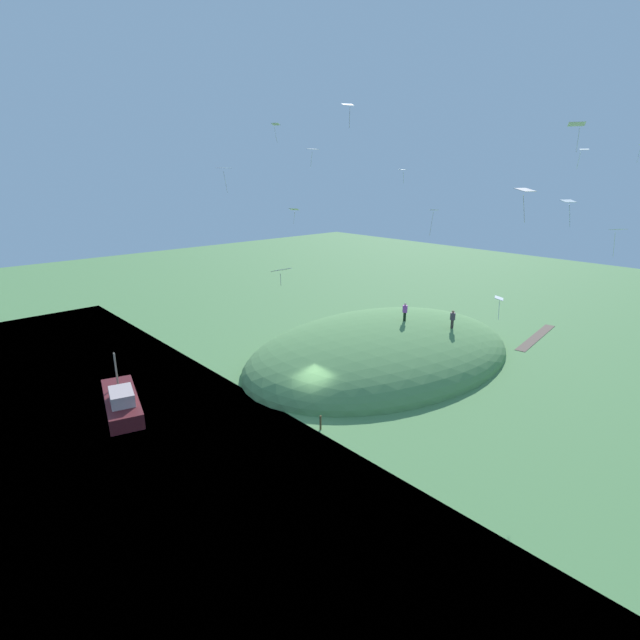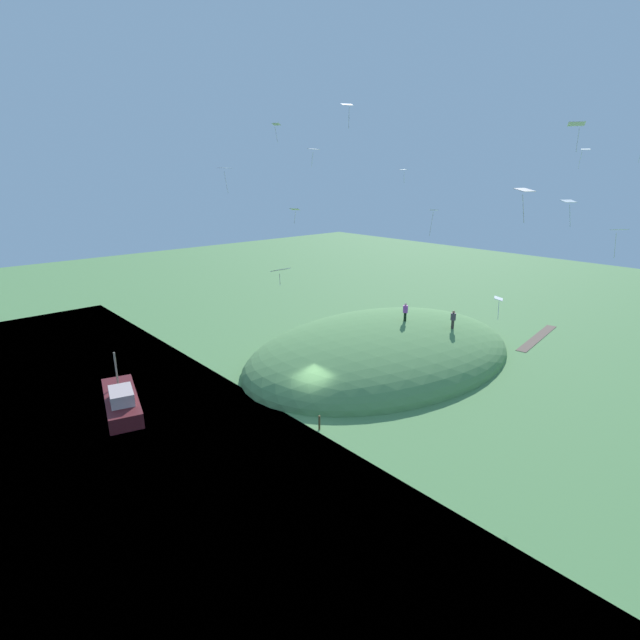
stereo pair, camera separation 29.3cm
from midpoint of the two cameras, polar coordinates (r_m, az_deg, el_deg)
name	(u,v)px [view 2 (the right image)]	position (r m, az deg, el deg)	size (l,w,h in m)	color
ground_plane	(312,401)	(36.94, -0.72, -9.67)	(160.00, 160.00, 0.00)	#54864B
grass_hill	(382,355)	(46.23, 7.69, -4.17)	(29.46, 20.14, 6.66)	#55874A
dirt_path	(537,338)	(55.60, 24.78, -1.94)	(10.79, 1.01, 0.04)	brown
boat_on_lake	(122,401)	(38.15, -22.51, -8.96)	(4.06, 7.84, 3.82)	#53181C
person_walking_path	(405,310)	(45.55, 10.39, 1.20)	(0.65, 0.65, 1.78)	black
person_watching_kites	(453,317)	(45.98, 15.87, 0.29)	(0.67, 0.67, 1.74)	#3A312E
kite_0	(433,213)	(37.08, 13.65, 12.35)	(0.73, 0.72, 1.94)	white
kite_1	(276,126)	(46.77, -5.07, 22.22)	(0.75, 0.88, 1.68)	white
kite_2	(569,203)	(36.78, 27.88, 12.34)	(1.08, 0.96, 1.79)	white
kite_3	(403,170)	(46.60, 10.16, 17.25)	(0.81, 0.64, 1.24)	white
kite_4	(585,151)	(48.02, 29.36, 17.27)	(0.74, 0.84, 1.61)	white
kite_5	(295,210)	(47.34, -2.86, 13.06)	(0.95, 1.08, 1.50)	white
kite_6	(498,300)	(33.66, 20.86, 2.27)	(0.95, 0.84, 1.59)	white
kite_8	(347,106)	(33.59, 3.54, 24.22)	(0.88, 0.76, 1.55)	white
kite_9	(577,125)	(33.66, 28.66, 19.83)	(0.97, 1.09, 1.69)	white
kite_10	(225,169)	(45.25, -11.17, 17.35)	(1.36, 1.11, 2.22)	white
kite_11	(525,191)	(31.28, 23.59, 13.97)	(1.24, 0.94, 2.01)	white
kite_12	(619,231)	(44.44, 32.41, 9.00)	(1.32, 1.23, 2.29)	silver
kite_13	(280,270)	(32.03, -4.52, 5.98)	(1.19, 0.82, 1.26)	white
kite_14	(313,150)	(50.55, -0.63, 19.75)	(1.15, 0.85, 1.78)	silver
mooring_post	(319,423)	(32.91, 0.18, -12.22)	(0.14, 0.14, 1.03)	brown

